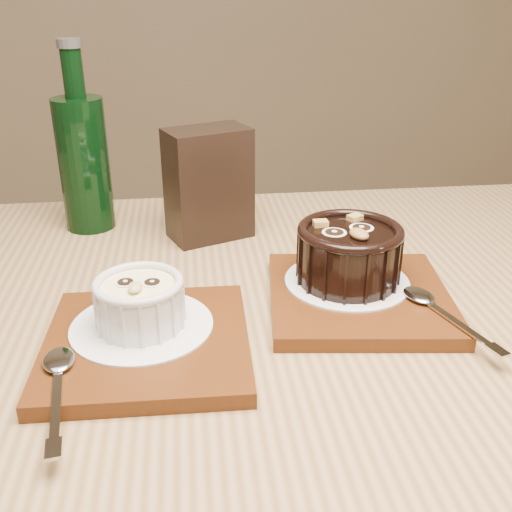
{
  "coord_description": "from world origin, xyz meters",
  "views": [
    {
      "loc": [
        -0.1,
        -0.2,
        1.05
      ],
      "look_at": [
        -0.0,
        0.3,
        0.81
      ],
      "focal_mm": 42.0,
      "sensor_mm": 36.0,
      "label": 1
    }
  ],
  "objects": [
    {
      "name": "ramekin_dark",
      "position": [
        0.1,
        0.33,
        0.8
      ],
      "size": [
        0.11,
        0.11,
        0.06
      ],
      "rotation": [
        0.0,
        0.0,
        0.2
      ],
      "color": "black",
      "rests_on": "doily_right"
    },
    {
      "name": "doily_left",
      "position": [
        -0.11,
        0.28,
        0.77
      ],
      "size": [
        0.13,
        0.13,
        0.0
      ],
      "primitive_type": "cylinder",
      "color": "silver",
      "rests_on": "tray_left"
    },
    {
      "name": "green_bottle",
      "position": [
        -0.17,
        0.58,
        0.84
      ],
      "size": [
        0.06,
        0.06,
        0.24
      ],
      "color": "black",
      "rests_on": "table"
    },
    {
      "name": "tray_left",
      "position": [
        -0.11,
        0.26,
        0.76
      ],
      "size": [
        0.2,
        0.2,
        0.01
      ],
      "primitive_type": "cube",
      "rotation": [
        0.0,
        0.0,
        -0.11
      ],
      "color": "#51270D",
      "rests_on": "table"
    },
    {
      "name": "spoon_left",
      "position": [
        -0.18,
        0.2,
        0.77
      ],
      "size": [
        0.03,
        0.14,
        0.01
      ],
      "primitive_type": null,
      "rotation": [
        0.0,
        0.0,
        0.05
      ],
      "color": "#BABDC3",
      "rests_on": "tray_left"
    },
    {
      "name": "spoon_right",
      "position": [
        0.17,
        0.24,
        0.77
      ],
      "size": [
        0.05,
        0.14,
        0.01
      ],
      "primitive_type": null,
      "rotation": [
        0.0,
        0.0,
        0.22
      ],
      "color": "#BABDC3",
      "rests_on": "tray_right"
    },
    {
      "name": "doily_right",
      "position": [
        0.1,
        0.33,
        0.77
      ],
      "size": [
        0.13,
        0.13,
        0.0
      ],
      "primitive_type": "cylinder",
      "color": "silver",
      "rests_on": "tray_right"
    },
    {
      "name": "tray_right",
      "position": [
        0.11,
        0.31,
        0.76
      ],
      "size": [
        0.21,
        0.21,
        0.01
      ],
      "primitive_type": "cube",
      "rotation": [
        0.0,
        0.0,
        -0.2
      ],
      "color": "#51270D",
      "rests_on": "table"
    },
    {
      "name": "table",
      "position": [
        -0.02,
        0.27,
        0.66
      ],
      "size": [
        1.26,
        0.9,
        0.75
      ],
      "rotation": [
        0.0,
        0.0,
        -0.09
      ],
      "color": "brown",
      "rests_on": "ground"
    },
    {
      "name": "condiment_stand",
      "position": [
        -0.02,
        0.51,
        0.82
      ],
      "size": [
        0.11,
        0.09,
        0.14
      ],
      "primitive_type": "cube",
      "rotation": [
        0.0,
        0.0,
        0.29
      ],
      "color": "black",
      "rests_on": "table"
    },
    {
      "name": "ramekin_white",
      "position": [
        -0.11,
        0.28,
        0.79
      ],
      "size": [
        0.08,
        0.08,
        0.05
      ],
      "rotation": [
        0.0,
        0.0,
        -0.22
      ],
      "color": "silver",
      "rests_on": "doily_left"
    }
  ]
}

